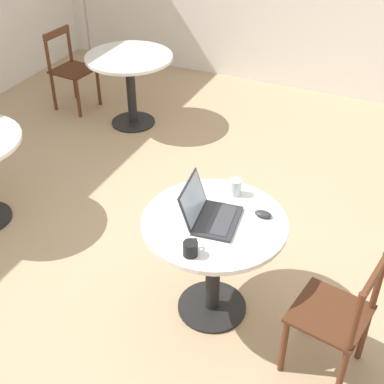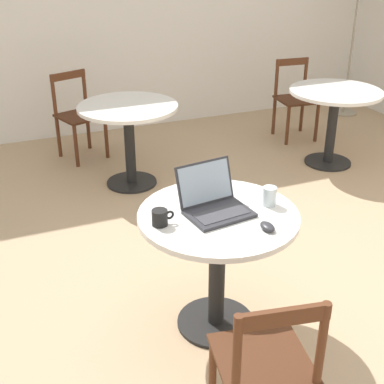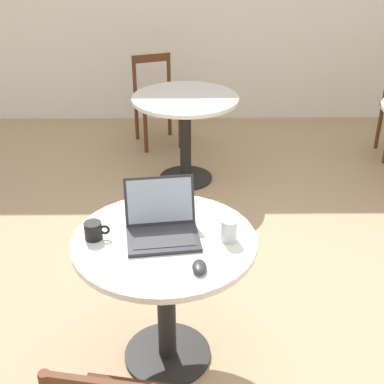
{
  "view_description": "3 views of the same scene",
  "coord_description": "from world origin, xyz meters",
  "views": [
    {
      "loc": [
        -2.5,
        -1.11,
        2.62
      ],
      "look_at": [
        -0.04,
        0.02,
        0.68
      ],
      "focal_mm": 50.0,
      "sensor_mm": 36.0,
      "label": 1
    },
    {
      "loc": [
        -1.33,
        -2.41,
        2.04
      ],
      "look_at": [
        -0.25,
        0.22,
        0.63
      ],
      "focal_mm": 50.0,
      "sensor_mm": 36.0,
      "label": 2
    },
    {
      "loc": [
        -0.19,
        -2.24,
        2.05
      ],
      "look_at": [
        -0.16,
        0.25,
        0.69
      ],
      "focal_mm": 50.0,
      "sensor_mm": 36.0,
      "label": 3
    }
  ],
  "objects": [
    {
      "name": "mug",
      "position": [
        -0.6,
        -0.23,
        0.76
      ],
      "size": [
        0.12,
        0.08,
        0.08
      ],
      "color": "black",
      "rests_on": "cafe_table_near"
    },
    {
      "name": "cafe_table_near",
      "position": [
        -0.29,
        -0.23,
        0.55
      ],
      "size": [
        0.84,
        0.84,
        0.72
      ],
      "color": "black",
      "rests_on": "ground_plane"
    },
    {
      "name": "ground_plane",
      "position": [
        0.0,
        0.0,
        0.0
      ],
      "size": [
        16.0,
        16.0,
        0.0
      ],
      "primitive_type": "plane",
      "color": "tan"
    },
    {
      "name": "chair_mid_back",
      "position": [
        1.76,
        2.25,
        0.42
      ],
      "size": [
        0.42,
        0.42,
        0.82
      ],
      "color": "#562D19",
      "rests_on": "ground_plane"
    },
    {
      "name": "chair_far_back",
      "position": [
        -0.47,
        2.57,
        0.42
      ],
      "size": [
        0.49,
        0.49,
        0.82
      ],
      "color": "#562D19",
      "rests_on": "ground_plane"
    },
    {
      "name": "chair_near_front",
      "position": [
        -0.43,
        -1.0,
        0.42
      ],
      "size": [
        0.45,
        0.45,
        0.82
      ],
      "color": "#562D19",
      "rests_on": "ground_plane"
    },
    {
      "name": "mouse",
      "position": [
        -0.14,
        -0.47,
        0.73
      ],
      "size": [
        0.06,
        0.1,
        0.03
      ],
      "color": "#2D2D33",
      "rests_on": "cafe_table_near"
    },
    {
      "name": "wall_back",
      "position": [
        0.0,
        3.23,
        1.35
      ],
      "size": [
        9.4,
        0.06,
        2.7
      ],
      "color": "white",
      "rests_on": "ground_plane"
    },
    {
      "name": "cafe_table_far",
      "position": [
        -0.2,
        1.76,
        0.55
      ],
      "size": [
        0.84,
        0.84,
        0.72
      ],
      "color": "black",
      "rests_on": "ground_plane"
    },
    {
      "name": "laptop",
      "position": [
        -0.3,
        -0.2,
        0.77
      ],
      "size": [
        0.36,
        0.34,
        0.23
      ],
      "color": "#2D2D33",
      "rests_on": "cafe_table_near"
    },
    {
      "name": "drinking_glass",
      "position": [
        -0.0,
        -0.24,
        0.77
      ],
      "size": [
        0.07,
        0.07,
        0.1
      ],
      "color": "silver",
      "rests_on": "cafe_table_near"
    },
    {
      "name": "cafe_table_mid",
      "position": [
        1.68,
        1.48,
        0.55
      ],
      "size": [
        0.84,
        0.84,
        0.72
      ],
      "color": "black",
      "rests_on": "ground_plane"
    }
  ]
}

